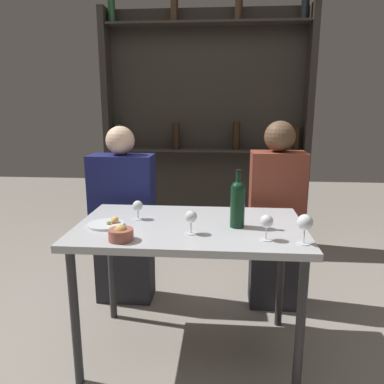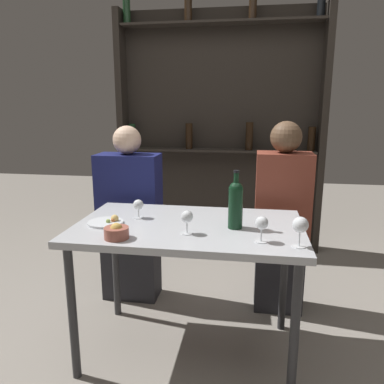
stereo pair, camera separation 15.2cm
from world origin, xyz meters
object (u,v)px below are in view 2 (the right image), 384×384
snack_bowl (116,232)px  seated_person_left (130,220)px  wine_bottle (236,203)px  seated_person_right (281,223)px  wine_glass_3 (187,218)px  food_plate_0 (107,222)px  wine_glass_1 (262,224)px  wine_glass_0 (300,226)px  wine_glass_2 (138,206)px

snack_bowl → seated_person_left: size_ratio=0.09×
wine_bottle → seated_person_right: (0.28, 0.59, -0.28)m
seated_person_left → snack_bowl: bearing=-75.4°
snack_bowl → seated_person_left: seated_person_left is taller
wine_glass_3 → food_plate_0: 0.46m
wine_glass_1 → food_plate_0: (-0.80, 0.15, -0.08)m
wine_glass_0 → wine_glass_3: size_ratio=1.18×
food_plate_0 → wine_glass_3: bearing=-11.3°
wine_bottle → wine_glass_1: (0.13, -0.18, -0.05)m
wine_bottle → wine_glass_0: 0.37m
wine_glass_3 → seated_person_right: size_ratio=0.09×
seated_person_left → wine_glass_2: bearing=-66.0°
wine_bottle → seated_person_right: seated_person_right is taller
seated_person_left → wine_glass_1: bearing=-41.0°
wine_bottle → seated_person_left: seated_person_left is taller
wine_glass_1 → seated_person_left: bearing=139.0°
snack_bowl → food_plate_0: bearing=122.1°
wine_bottle → wine_glass_3: bearing=-151.5°
wine_bottle → wine_glass_3: wine_bottle is taller
snack_bowl → wine_glass_2: bearing=89.2°
seated_person_right → wine_glass_2: bearing=-148.8°
wine_glass_2 → food_plate_0: bearing=-137.2°
wine_glass_2 → food_plate_0: wine_glass_2 is taller
wine_glass_0 → food_plate_0: size_ratio=0.74×
wine_bottle → snack_bowl: 0.61m
food_plate_0 → snack_bowl: snack_bowl is taller
wine_glass_1 → seated_person_left: seated_person_left is taller
wine_bottle → wine_glass_2: wine_bottle is taller
wine_glass_0 → snack_bowl: (-0.84, -0.03, -0.07)m
wine_glass_1 → wine_glass_0: bearing=-12.2°
seated_person_right → food_plate_0: bearing=-146.9°
wine_glass_0 → wine_glass_3: (-0.52, 0.09, -0.02)m
wine_glass_2 → wine_glass_3: size_ratio=0.89×
wine_bottle → food_plate_0: wine_bottle is taller
wine_bottle → seated_person_right: size_ratio=0.23×
wine_bottle → snack_bowl: bearing=-155.9°
wine_glass_0 → wine_glass_2: size_ratio=1.32×
wine_bottle → wine_glass_2: bearing=170.4°
food_plate_0 → seated_person_left: seated_person_left is taller
wine_bottle → wine_glass_2: size_ratio=2.85×
wine_glass_0 → seated_person_left: (-1.05, 0.81, -0.28)m
food_plate_0 → wine_bottle: bearing=2.9°
wine_glass_1 → snack_bowl: bearing=-174.8°
wine_glass_0 → food_plate_0: 0.99m
seated_person_left → seated_person_right: seated_person_right is taller
wine_glass_3 → food_plate_0: bearing=168.7°
wine_glass_0 → seated_person_left: bearing=142.5°
wine_glass_0 → wine_glass_3: 0.53m
snack_bowl → seated_person_right: (0.83, 0.83, -0.18)m
wine_glass_2 → seated_person_right: seated_person_right is taller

